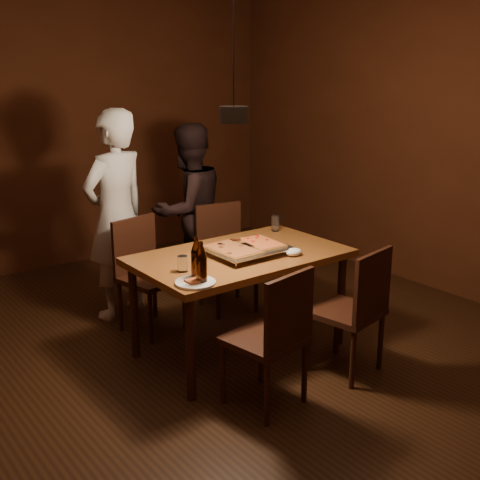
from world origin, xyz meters
TOP-DOWN VIEW (x-y plane):
  - room_shell at (0.00, 0.00)m, footprint 6.00×6.00m
  - dining_table at (0.24, 0.25)m, footprint 1.50×0.90m
  - chair_far_left at (-0.12, 1.03)m, footprint 0.50×0.50m
  - chair_far_right at (0.66, 1.04)m, footprint 0.49×0.49m
  - chair_near_left at (-0.08, -0.51)m, footprint 0.48×0.48m
  - chair_near_right at (0.64, -0.52)m, footprint 0.49×0.49m
  - pizza_tray at (0.27, 0.21)m, footprint 0.58×0.48m
  - pizza_meat at (0.14, 0.22)m, footprint 0.27×0.41m
  - pizza_cheese at (0.41, 0.22)m, footprint 0.24×0.36m
  - spatula at (0.26, 0.22)m, footprint 0.10×0.24m
  - beer_bottle_a at (-0.32, -0.10)m, footprint 0.07×0.07m
  - beer_bottle_b at (-0.29, 0.00)m, footprint 0.07×0.07m
  - water_glass_left at (-0.30, 0.16)m, footprint 0.07×0.07m
  - water_glass_right at (0.84, 0.56)m, footprint 0.06×0.06m
  - plate_slice at (-0.36, -0.08)m, footprint 0.25×0.25m
  - napkin at (0.51, -0.02)m, footprint 0.13×0.10m
  - diner_white at (-0.16, 1.40)m, footprint 0.72×0.57m
  - diner_dark at (0.60, 1.49)m, footprint 0.82×0.68m
  - pendant_lamp at (0.00, 0.00)m, footprint 0.18×0.18m

SIDE VIEW (x-z plane):
  - chair_far_left at x=-0.12m, z-range 0.29..0.78m
  - chair_far_right at x=0.66m, z-range 0.29..0.78m
  - chair_near_left at x=-0.08m, z-range 0.29..0.78m
  - chair_near_right at x=0.64m, z-range 0.29..0.78m
  - dining_table at x=0.24m, z-range 0.30..1.05m
  - plate_slice at x=-0.36m, z-range 0.75..0.77m
  - pizza_tray at x=0.27m, z-range 0.75..0.80m
  - napkin at x=0.51m, z-range 0.75..0.80m
  - diner_dark at x=0.60m, z-range 0.00..1.56m
  - water_glass_left at x=-0.30m, z-range 0.75..0.86m
  - pizza_meat at x=0.14m, z-range 0.80..0.82m
  - pizza_cheese at x=0.41m, z-range 0.80..0.82m
  - spatula at x=0.26m, z-range 0.79..0.83m
  - water_glass_right at x=0.84m, z-range 0.75..0.88m
  - diner_white at x=-0.16m, z-range 0.00..1.73m
  - beer_bottle_a at x=-0.32m, z-range 0.75..1.02m
  - beer_bottle_b at x=-0.29m, z-range 0.75..1.02m
  - room_shell at x=0.00m, z-range -1.60..4.40m
  - pendant_lamp at x=0.00m, z-range 1.21..2.31m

